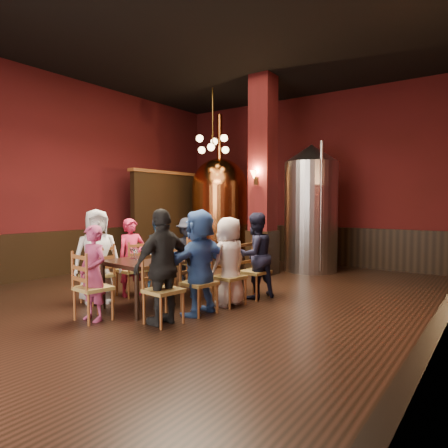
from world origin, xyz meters
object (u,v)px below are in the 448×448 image
Objects in this scene: person_1 at (132,257)px; person_2 at (161,253)px; rose_vase at (222,239)px; copper_kettle at (220,209)px; dining_table at (178,259)px; person_0 at (97,256)px; steel_vessel at (311,208)px.

person_2 is (0.08, 0.65, 0.01)m from person_1.
copper_kettle is at bearing 126.38° from rose_vase.
dining_table is at bearing -114.09° from person_2.
person_1 is (0.08, 0.66, -0.09)m from person_0.
rose_vase is at bearing -7.01° from person_0.
rose_vase is (1.09, 1.20, 0.30)m from person_1.
copper_kettle reaches higher than person_2.
person_2 is 0.34× the size of copper_kettle.
person_0 is 0.51× the size of steel_vessel.
person_1 is at bearing 177.13° from person_2.
person_2 is (-0.80, 0.43, 0.00)m from dining_table.
person_1 is 4.40m from copper_kettle.
person_0 is 1.33m from person_2.
person_1 is 0.45× the size of steel_vessel.
rose_vase is at bearing -57.06° from person_2.
dining_table is 1.04m from rose_vase.
steel_vessel reaches higher than person_2.
person_1 reaches higher than rose_vase.
person_0 reaches higher than person_2.
copper_kettle is at bearing 22.94° from person_2.
copper_kettle is (-1.19, 3.53, 0.78)m from person_2.
steel_vessel is at bearing 81.44° from rose_vase.
person_0 is 1.11× the size of person_2.
rose_vase is at bearing -26.01° from person_1.
dining_table is 4.14m from steel_vessel.
person_1 is 3.94× the size of rose_vase.
person_0 reaches higher than person_1.
dining_table is 1.84× the size of person_1.
rose_vase is (1.17, 1.87, 0.21)m from person_0.
person_2 is at bearing -112.24° from steel_vessel.
person_1 is 0.98× the size of person_2.
steel_vessel is at bearing 0.97° from copper_kettle.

